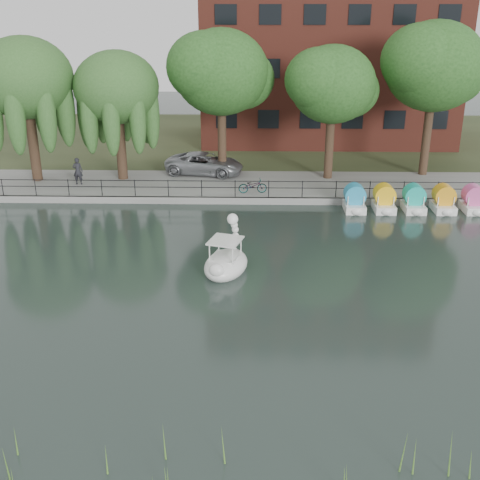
{
  "coord_description": "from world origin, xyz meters",
  "views": [
    {
      "loc": [
        1.07,
        -21.09,
        11.36
      ],
      "look_at": [
        0.5,
        4.0,
        1.3
      ],
      "focal_mm": 45.0,
      "sensor_mm": 36.0,
      "label": 1
    }
  ],
  "objects_px": {
    "pedestrian": "(78,169)",
    "minivan": "(204,162)",
    "bicycle": "(253,185)",
    "swan_boat": "(226,260)"
  },
  "relations": [
    {
      "from": "bicycle",
      "to": "minivan",
      "type": "bearing_deg",
      "value": 31.98
    },
    {
      "from": "bicycle",
      "to": "pedestrian",
      "type": "xyz_separation_m",
      "value": [
        -11.09,
        1.62,
        0.49
      ]
    },
    {
      "from": "pedestrian",
      "to": "swan_boat",
      "type": "bearing_deg",
      "value": 131.45
    },
    {
      "from": "pedestrian",
      "to": "swan_boat",
      "type": "height_order",
      "value": "swan_boat"
    },
    {
      "from": "bicycle",
      "to": "swan_boat",
      "type": "relative_size",
      "value": 0.53
    },
    {
      "from": "pedestrian",
      "to": "minivan",
      "type": "bearing_deg",
      "value": -159.7
    },
    {
      "from": "bicycle",
      "to": "swan_boat",
      "type": "xyz_separation_m",
      "value": [
        -1.14,
        -10.51,
        -0.37
      ]
    },
    {
      "from": "minivan",
      "to": "pedestrian",
      "type": "distance_m",
      "value": 8.26
    },
    {
      "from": "minivan",
      "to": "bicycle",
      "type": "bearing_deg",
      "value": -132.32
    },
    {
      "from": "minivan",
      "to": "bicycle",
      "type": "distance_m",
      "value": 5.32
    }
  ]
}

